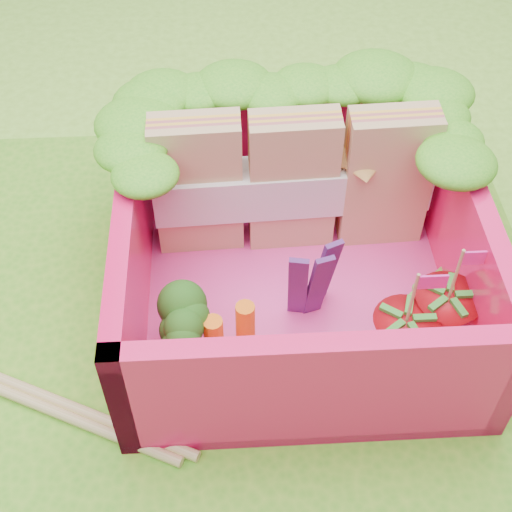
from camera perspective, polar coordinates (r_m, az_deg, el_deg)
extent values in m
plane|color=#77B834|center=(2.75, -3.11, -7.51)|extent=(14.00, 14.00, 0.00)
cube|color=#54A725|center=(2.73, -3.13, -7.33)|extent=(2.60, 2.60, 0.03)
cube|color=#F53EA0|center=(2.85, 3.23, -2.91)|extent=(1.30, 1.30, 0.05)
cube|color=#FF155D|center=(3.11, 2.36, 8.86)|extent=(1.30, 0.07, 0.55)
cube|color=#FF155D|center=(2.29, 4.94, -10.86)|extent=(1.30, 0.07, 0.55)
cube|color=#FF155D|center=(2.67, -9.79, -0.04)|extent=(0.07, 1.30, 0.55)
cube|color=#FF155D|center=(2.79, 16.13, 0.99)|extent=(0.07, 1.30, 0.55)
ellipsoid|color=#2D981B|center=(2.88, -7.60, 13.15)|extent=(0.30, 0.30, 0.11)
ellipsoid|color=#2D981B|center=(2.87, -4.69, 13.31)|extent=(0.30, 0.30, 0.11)
ellipsoid|color=#2D981B|center=(2.87, -1.76, 13.44)|extent=(0.30, 0.30, 0.11)
ellipsoid|color=#2D981B|center=(2.87, 1.17, 13.53)|extent=(0.30, 0.30, 0.11)
ellipsoid|color=#2D981B|center=(2.89, 4.08, 13.59)|extent=(0.30, 0.30, 0.11)
ellipsoid|color=#2D981B|center=(2.91, 6.96, 13.61)|extent=(0.30, 0.30, 0.11)
ellipsoid|color=#2D981B|center=(2.93, 9.79, 13.60)|extent=(0.30, 0.30, 0.11)
ellipsoid|color=#2D981B|center=(2.97, 12.57, 13.56)|extent=(0.30, 0.30, 0.11)
ellipsoid|color=#2D981B|center=(2.51, -9.81, 6.80)|extent=(0.27, 0.27, 0.10)
ellipsoid|color=#2D981B|center=(2.61, -9.63, 8.81)|extent=(0.27, 0.27, 0.10)
ellipsoid|color=#2D981B|center=(2.72, -9.45, 10.66)|extent=(0.27, 0.27, 0.10)
ellipsoid|color=#2D981B|center=(2.84, -9.29, 12.36)|extent=(0.27, 0.27, 0.10)
ellipsoid|color=#2D981B|center=(2.62, 16.38, 7.53)|extent=(0.27, 0.27, 0.10)
ellipsoid|color=#2D981B|center=(2.73, 15.66, 9.44)|extent=(0.27, 0.27, 0.10)
ellipsoid|color=#2D981B|center=(2.83, 14.99, 11.22)|extent=(0.27, 0.27, 0.10)
ellipsoid|color=#2D981B|center=(2.94, 14.35, 12.86)|extent=(0.27, 0.27, 0.10)
cube|color=tan|center=(2.81, -4.64, 5.74)|extent=(0.35, 0.16, 0.61)
cube|color=tan|center=(2.81, 2.95, 6.03)|extent=(0.35, 0.16, 0.61)
cube|color=tan|center=(2.87, 10.35, 6.21)|extent=(0.35, 0.16, 0.61)
cube|color=silver|center=(2.84, 2.92, 5.57)|extent=(1.10, 0.21, 0.20)
cylinder|color=#5B9648|center=(2.57, -6.01, -7.31)|extent=(0.12, 0.12, 0.15)
ellipsoid|color=#164F15|center=(2.46, -6.26, -5.50)|extent=(0.34, 0.34, 0.12)
cylinder|color=orange|center=(2.52, -3.37, -6.86)|extent=(0.07, 0.07, 0.24)
cylinder|color=orange|center=(2.56, -0.85, -5.70)|extent=(0.07, 0.07, 0.24)
cube|color=#401855|center=(2.59, 3.37, -2.46)|extent=(0.07, 0.03, 0.38)
cube|color=#401855|center=(2.59, 4.97, -2.40)|extent=(0.07, 0.04, 0.38)
cube|color=#401855|center=(2.64, 5.57, -1.22)|extent=(0.07, 0.05, 0.38)
cone|color=#BA160B|center=(2.58, 11.57, -6.62)|extent=(0.23, 0.23, 0.23)
cylinder|color=tan|center=(2.40, 12.41, -3.32)|extent=(0.01, 0.01, 0.24)
cube|color=#F328A3|center=(2.35, 13.90, -2.03)|extent=(0.10, 0.01, 0.06)
cone|color=#BA160B|center=(2.67, 14.68, -4.80)|extent=(0.24, 0.24, 0.24)
cylinder|color=tan|center=(2.49, 15.72, -1.42)|extent=(0.01, 0.01, 0.24)
cube|color=#F328A3|center=(2.45, 17.22, -0.14)|extent=(0.10, 0.01, 0.06)
cube|color=#60B93A|center=(2.85, 13.47, -2.92)|extent=(0.29, 0.26, 0.05)
cube|color=#60B93A|center=(2.72, 14.51, -6.74)|extent=(0.33, 0.13, 0.05)
cube|color=#60B93A|center=(2.62, 8.19, -8.15)|extent=(0.30, 0.24, 0.05)
cube|color=#60B93A|center=(2.55, 2.74, -9.67)|extent=(0.31, 0.22, 0.05)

